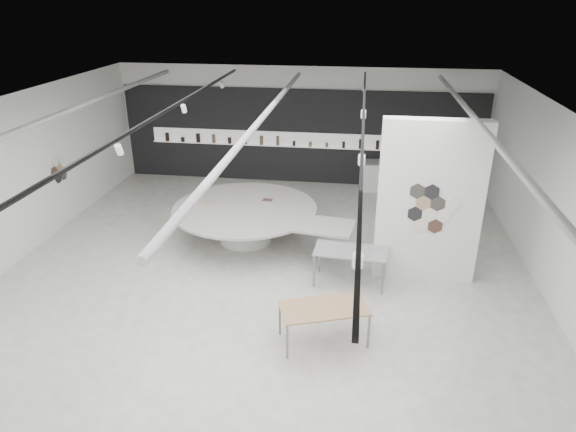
# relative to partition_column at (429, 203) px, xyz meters

# --- Properties ---
(room) EXTENTS (12.02, 14.02, 3.82)m
(room) POSITION_rel_partition_column_xyz_m (-3.59, -1.00, 0.27)
(room) COLOR silver
(room) RESTS_ON ground
(back_wall_display) EXTENTS (11.80, 0.27, 3.10)m
(back_wall_display) POSITION_rel_partition_column_xyz_m (-3.58, 5.94, -0.26)
(back_wall_display) COLOR black
(back_wall_display) RESTS_ON ground
(partition_column) EXTENTS (2.20, 0.38, 3.60)m
(partition_column) POSITION_rel_partition_column_xyz_m (0.00, 0.00, 0.00)
(partition_column) COLOR white
(partition_column) RESTS_ON ground
(display_island) EXTENTS (4.89, 4.13, 0.94)m
(display_island) POSITION_rel_partition_column_xyz_m (-4.26, 1.22, -1.19)
(display_island) COLOR white
(display_island) RESTS_ON ground
(sample_table_wood) EXTENTS (1.74, 1.26, 0.73)m
(sample_table_wood) POSITION_rel_partition_column_xyz_m (-2.01, -2.68, -1.12)
(sample_table_wood) COLOR #A37A54
(sample_table_wood) RESTS_ON ground
(sample_table_stone) EXTENTS (1.62, 0.90, 0.80)m
(sample_table_stone) POSITION_rel_partition_column_xyz_m (-1.60, -0.52, -1.07)
(sample_table_stone) COLOR gray
(sample_table_stone) RESTS_ON ground
(kitchen_counter) EXTENTS (1.71, 0.77, 1.32)m
(kitchen_counter) POSITION_rel_partition_column_xyz_m (-0.62, 5.50, -1.32)
(kitchen_counter) COLOR white
(kitchen_counter) RESTS_ON ground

